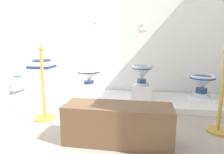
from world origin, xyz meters
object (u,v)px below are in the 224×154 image
plinth_block_central_ornate (89,91)px  antique_toilet_central_ornate (89,76)px  plinth_block_tall_cobalt (141,91)px  plinth_block_leftmost (201,98)px  stanchion_post_near_left (44,100)px  antique_toilet_leftmost (202,82)px  antique_toilet_squat_floral (42,72)px  antique_toilet_tall_cobalt (142,73)px  info_placard_second (96,26)px  plinth_block_squat_floral (43,89)px  info_placard_first (52,25)px  decorative_vase_corner (19,87)px  stanchion_post_near_right (220,108)px  museum_bench (118,124)px  info_placard_third (144,27)px

plinth_block_central_ornate → antique_toilet_central_ornate: bearing=-135.0°
plinth_block_tall_cobalt → plinth_block_leftmost: bearing=1.8°
stanchion_post_near_left → antique_toilet_leftmost: bearing=23.1°
antique_toilet_squat_floral → antique_toilet_tall_cobalt: bearing=-0.0°
plinth_block_tall_cobalt → plinth_block_leftmost: size_ratio=0.90×
antique_toilet_squat_floral → info_placard_second: size_ratio=3.93×
antique_toilet_central_ornate → antique_toilet_leftmost: size_ratio=1.01×
plinth_block_squat_floral → info_placard_first: (-0.00, 0.47, 1.17)m
info_placard_first → decorative_vase_corner: info_placard_first is taller
plinth_block_central_ornate → decorative_vase_corner: bearing=172.9°
stanchion_post_near_left → plinth_block_leftmost: bearing=23.1°
plinth_block_leftmost → plinth_block_tall_cobalt: bearing=-178.2°
plinth_block_tall_cobalt → antique_toilet_tall_cobalt: (-0.00, 0.00, 0.32)m
antique_toilet_central_ornate → decorative_vase_corner: antique_toilet_central_ornate is taller
info_placard_first → stanchion_post_near_right: (2.66, -1.42, -1.03)m
plinth_block_squat_floral → plinth_block_leftmost: (2.71, 0.03, -0.04)m
stanchion_post_near_right → plinth_block_tall_cobalt: bearing=133.2°
plinth_block_tall_cobalt → decorative_vase_corner: 2.37m
info_placard_second → antique_toilet_leftmost: bearing=-13.5°
plinth_block_squat_floral → antique_toilet_leftmost: bearing=0.6°
plinth_block_leftmost → museum_bench: size_ratio=0.34×
plinth_block_central_ornate → info_placard_second: size_ratio=2.99×
plinth_block_leftmost → stanchion_post_near_right: (-0.06, -0.98, 0.18)m
info_placard_third → stanchion_post_near_left: (-1.26, -1.38, -1.01)m
plinth_block_central_ornate → info_placard_first: 1.53m
info_placard_third → info_placard_first: bearing=180.0°
antique_toilet_leftmost → info_placard_first: info_placard_first is taller
plinth_block_central_ornate → antique_toilet_leftmost: (1.84, 0.06, 0.21)m
plinth_block_tall_cobalt → museum_bench: museum_bench is taller
antique_toilet_central_ornate → stanchion_post_near_left: 0.97m
antique_toilet_central_ornate → museum_bench: size_ratio=0.37×
info_placard_third → museum_bench: (-0.21, -1.83, -1.07)m
antique_toilet_leftmost → stanchion_post_near_right: (-0.06, -0.98, -0.08)m
plinth_block_squat_floral → antique_toilet_squat_floral: 0.31m
info_placard_first → stanchion_post_near_left: info_placard_first is taller
plinth_block_leftmost → decorative_vase_corner: size_ratio=1.01×
antique_toilet_tall_cobalt → decorative_vase_corner: (-2.37, 0.15, -0.37)m
plinth_block_tall_cobalt → stanchion_post_near_left: 1.55m
antique_toilet_leftmost → info_placard_first: bearing=170.8°
plinth_block_central_ornate → info_placard_second: (0.02, 0.50, 1.14)m
plinth_block_squat_floral → info_placard_third: (1.77, 0.47, 1.11)m
antique_toilet_squat_floral → plinth_block_leftmost: antique_toilet_squat_floral is taller
antique_toilet_leftmost → info_placard_second: 2.09m
antique_toilet_squat_floral → antique_toilet_leftmost: (2.71, 0.03, -0.10)m
decorative_vase_corner → info_placard_first: bearing=27.6°
antique_toilet_tall_cobalt → museum_bench: size_ratio=0.31×
plinth_block_central_ornate → info_placard_third: 1.51m
plinth_block_squat_floral → stanchion_post_near_left: stanchion_post_near_left is taller
plinth_block_leftmost → stanchion_post_near_right: 1.00m
plinth_block_tall_cobalt → museum_bench: size_ratio=0.31×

